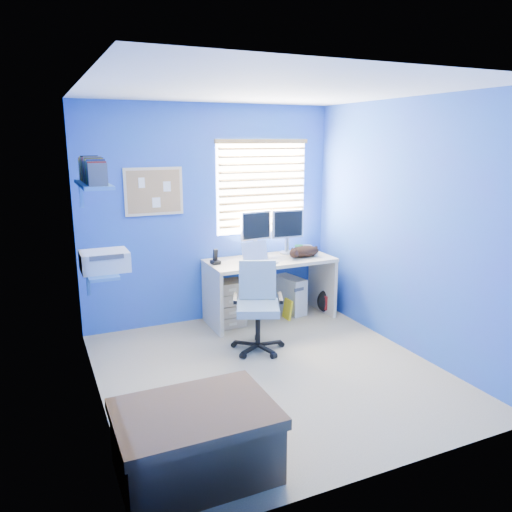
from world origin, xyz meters
name	(u,v)px	position (x,y,z in m)	size (l,w,h in m)	color
floor	(270,371)	(0.00, 0.00, 0.00)	(3.00, 3.20, 0.00)	tan
ceiling	(272,90)	(0.00, 0.00, 2.50)	(3.00, 3.20, 0.00)	white
wall_back	(210,215)	(0.00, 1.60, 1.25)	(3.00, 0.01, 2.50)	blue
wall_front	(390,289)	(0.00, -1.60, 1.25)	(3.00, 0.01, 2.50)	blue
wall_left	(92,256)	(-1.50, 0.00, 1.25)	(0.01, 3.20, 2.50)	blue
wall_right	(407,227)	(1.50, 0.00, 1.25)	(0.01, 3.20, 2.50)	blue
desk	(270,289)	(0.60, 1.26, 0.37)	(1.49, 0.65, 0.74)	beige
laptop	(260,254)	(0.42, 1.12, 0.85)	(0.33, 0.26, 0.22)	silver
monitor_left	(255,234)	(0.51, 1.47, 1.01)	(0.40, 0.12, 0.54)	silver
monitor_right	(287,232)	(0.92, 1.43, 1.01)	(0.40, 0.12, 0.54)	silver
phone	(215,257)	(-0.06, 1.30, 0.82)	(0.09, 0.11, 0.17)	black
mug	(299,249)	(1.06, 1.39, 0.79)	(0.10, 0.09, 0.10)	#268C49
cd_spindle	(307,248)	(1.22, 1.47, 0.78)	(0.13, 0.13, 0.07)	silver
cat	(304,251)	(1.02, 1.18, 0.81)	(0.38, 0.20, 0.13)	black
tower_pc	(290,295)	(0.94, 1.37, 0.23)	(0.19, 0.44, 0.45)	beige
drawer_boxes	(228,303)	(0.07, 1.25, 0.27)	(0.35, 0.28, 0.54)	tan
yellow_book	(288,309)	(0.80, 1.17, 0.12)	(0.03, 0.17, 0.24)	yellow
backpack	(327,301)	(1.35, 1.18, 0.15)	(0.25, 0.19, 0.29)	black
bed_corner	(196,441)	(-1.07, -1.10, 0.23)	(0.96, 0.68, 0.46)	brown
office_chair	(258,318)	(0.12, 0.53, 0.33)	(0.68, 0.68, 0.89)	black
window_blinds	(262,187)	(0.65, 1.57, 1.55)	(1.15, 0.05, 1.10)	white
corkboard	(154,191)	(-0.65, 1.58, 1.55)	(0.64, 0.02, 0.52)	beige
wall_shelves	(97,217)	(-1.35, 0.75, 1.43)	(0.42, 0.90, 1.05)	#3E7AC2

